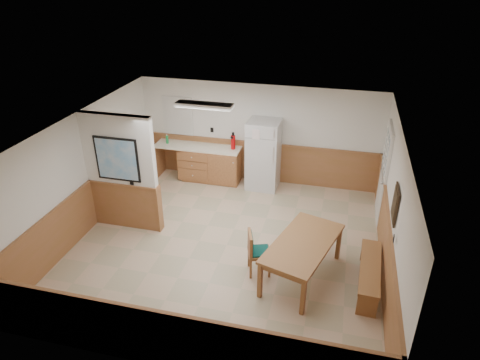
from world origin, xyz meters
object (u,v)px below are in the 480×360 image
(soap_bottle, at_px, (167,140))
(refrigerator, at_px, (263,155))
(dining_chair, at_px, (255,250))
(dining_table, at_px, (303,246))
(dining_bench, at_px, (370,270))
(fire_extinguisher, at_px, (233,142))

(soap_bottle, bearing_deg, refrigerator, -0.83)
(dining_chair, bearing_deg, refrigerator, 80.12)
(dining_table, relative_size, dining_bench, 1.26)
(dining_chair, relative_size, soap_bottle, 4.08)
(refrigerator, height_order, dining_chair, refrigerator)
(soap_bottle, bearing_deg, dining_chair, -47.77)
(dining_table, height_order, dining_chair, dining_chair)
(dining_table, relative_size, fire_extinguisher, 4.53)
(dining_table, distance_m, fire_extinguisher, 3.96)
(refrigerator, distance_m, fire_extinguisher, 0.83)
(dining_table, bearing_deg, soap_bottle, 156.68)
(fire_extinguisher, relative_size, soap_bottle, 2.10)
(dining_bench, xyz_separation_m, soap_bottle, (-5.03, 3.23, 0.66))
(dining_table, bearing_deg, dining_chair, -157.94)
(fire_extinguisher, bearing_deg, dining_table, -77.23)
(refrigerator, relative_size, dining_bench, 1.10)
(fire_extinguisher, bearing_deg, refrigerator, -27.05)
(fire_extinguisher, bearing_deg, dining_chair, -89.11)
(fire_extinguisher, bearing_deg, dining_bench, -64.90)
(dining_table, bearing_deg, refrigerator, 129.47)
(refrigerator, height_order, fire_extinguisher, refrigerator)
(dining_table, bearing_deg, fire_extinguisher, 139.55)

